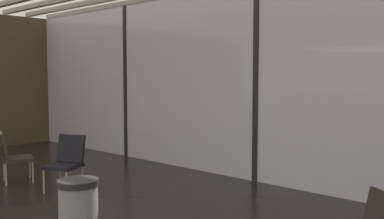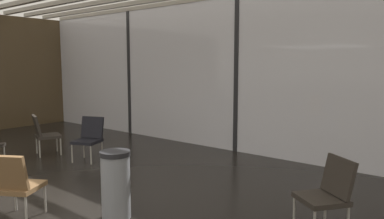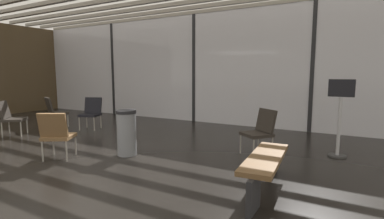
# 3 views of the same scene
# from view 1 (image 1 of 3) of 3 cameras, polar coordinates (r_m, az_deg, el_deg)

# --- Properties ---
(glass_curtain_wall) EXTENTS (14.00, 0.08, 3.37)m
(glass_curtain_wall) POSITION_cam_1_polar(r_m,az_deg,el_deg) (7.50, 8.53, 3.39)
(glass_curtain_wall) COLOR silver
(glass_curtain_wall) RESTS_ON ground
(window_mullion_0) EXTENTS (0.10, 0.12, 3.37)m
(window_mullion_0) POSITION_cam_1_polar(r_m,az_deg,el_deg) (9.90, -8.53, 3.62)
(window_mullion_0) COLOR black
(window_mullion_0) RESTS_ON ground
(window_mullion_1) EXTENTS (0.10, 0.12, 3.37)m
(window_mullion_1) POSITION_cam_1_polar(r_m,az_deg,el_deg) (7.50, 8.53, 3.39)
(window_mullion_1) COLOR black
(window_mullion_1) RESTS_ON ground
(parked_airplane) EXTENTS (12.29, 3.73, 3.73)m
(parked_airplane) POSITION_cam_1_polar(r_m,az_deg,el_deg) (11.66, 16.76, 4.48)
(parked_airplane) COLOR #B2BCD6
(parked_airplane) RESTS_ON ground
(lounge_chair_3) EXTENTS (0.65, 0.67, 0.87)m
(lounge_chair_3) POSITION_cam_1_polar(r_m,az_deg,el_deg) (7.24, -16.12, -6.27)
(lounge_chair_3) COLOR black
(lounge_chair_3) RESTS_ON ground
(lounge_chair_4) EXTENTS (0.63, 0.66, 0.87)m
(lounge_chair_4) POSITION_cam_1_polar(r_m,az_deg,el_deg) (8.04, -22.50, -5.38)
(lounge_chair_4) COLOR #28231E
(lounge_chair_4) RESTS_ON ground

